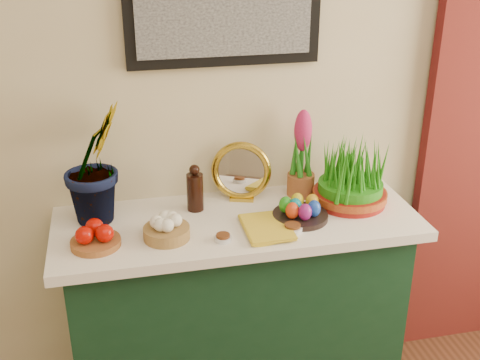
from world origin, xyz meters
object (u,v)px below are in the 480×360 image
Objects in this scene: sideboard at (237,316)px; mirror at (241,172)px; wheatgrass_sabzeh at (351,178)px; hyacinth_green at (94,144)px; book at (244,229)px.

sideboard is 0.61m from mirror.
wheatgrass_sabzeh is (0.47, 0.03, 0.57)m from sideboard.
sideboard is 5.22× the size of mirror.
wheatgrass_sabzeh is (0.42, -0.13, -0.01)m from mirror.
wheatgrass_sabzeh is at bearing -17.72° from mirror.
book is (0.51, -0.24, -0.29)m from hyacinth_green.
hyacinth_green is 0.63m from book.
mirror is at bearing 162.28° from wheatgrass_sabzeh.
hyacinth_green is 2.43× the size of mirror.
mirror is 0.31m from book.
hyacinth_green is at bearing 168.07° from sideboard.
wheatgrass_sabzeh is (0.47, 0.16, 0.09)m from book.
sideboard is 0.93m from hyacinth_green.
hyacinth_green is at bearing 155.04° from book.
book is at bearing -90.28° from sideboard.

